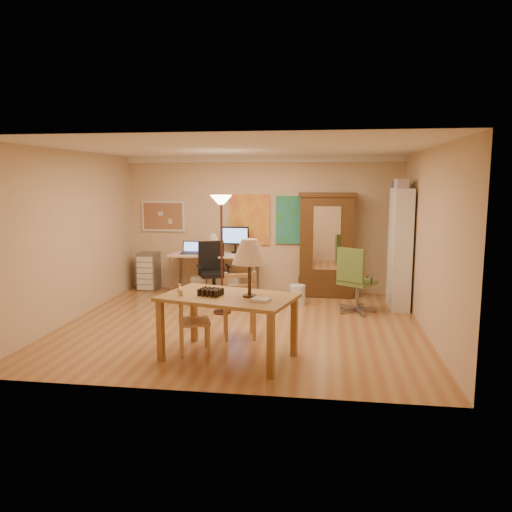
# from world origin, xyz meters

# --- Properties ---
(floor) EXTENTS (5.50, 5.50, 0.00)m
(floor) POSITION_xyz_m (0.00, 0.00, 0.00)
(floor) COLOR #955C35
(floor) RESTS_ON ground
(crown_molding) EXTENTS (5.50, 0.08, 0.12)m
(crown_molding) POSITION_xyz_m (0.00, 2.46, 2.64)
(crown_molding) COLOR white
(crown_molding) RESTS_ON floor
(corkboard) EXTENTS (0.90, 0.04, 0.62)m
(corkboard) POSITION_xyz_m (-2.05, 2.47, 1.50)
(corkboard) COLOR #9C6949
(corkboard) RESTS_ON floor
(art_panel_left) EXTENTS (0.80, 0.04, 1.00)m
(art_panel_left) POSITION_xyz_m (-0.25, 2.47, 1.45)
(art_panel_left) COLOR yellow
(art_panel_left) RESTS_ON floor
(art_panel_right) EXTENTS (0.75, 0.04, 0.95)m
(art_panel_right) POSITION_xyz_m (0.65, 2.47, 1.45)
(art_panel_right) COLOR teal
(art_panel_right) RESTS_ON floor
(dining_table) EXTENTS (1.81, 1.36, 1.52)m
(dining_table) POSITION_xyz_m (0.18, -1.46, 0.96)
(dining_table) COLOR brown
(dining_table) RESTS_ON floor
(ladder_chair_back) EXTENTS (0.55, 0.54, 0.98)m
(ladder_chair_back) POSITION_xyz_m (0.07, -0.61, 0.46)
(ladder_chair_back) COLOR #A87C4D
(ladder_chair_back) RESTS_ON floor
(ladder_chair_left) EXTENTS (0.50, 0.51, 0.88)m
(ladder_chair_left) POSITION_xyz_m (-0.43, -1.33, 0.41)
(ladder_chair_left) COLOR #A87C4D
(ladder_chair_left) RESTS_ON floor
(torchiere_lamp) EXTENTS (0.36, 0.36, 1.99)m
(torchiere_lamp) POSITION_xyz_m (-0.45, 0.65, 1.59)
(torchiere_lamp) COLOR #45241B
(torchiere_lamp) RESTS_ON floor
(computer_desk) EXTENTS (1.74, 0.76, 1.32)m
(computer_desk) POSITION_xyz_m (-0.87, 2.16, 0.48)
(computer_desk) COLOR #CEB197
(computer_desk) RESTS_ON floor
(office_chair_black) EXTENTS (0.68, 0.68, 1.10)m
(office_chair_black) POSITION_xyz_m (-0.80, 1.53, 0.29)
(office_chair_black) COLOR black
(office_chair_black) RESTS_ON floor
(office_chair_green) EXTENTS (0.71, 0.71, 1.12)m
(office_chair_green) POSITION_xyz_m (1.79, 1.03, 0.30)
(office_chair_green) COLOR slate
(office_chair_green) RESTS_ON floor
(drawer_cart) EXTENTS (0.38, 0.46, 0.76)m
(drawer_cart) POSITION_xyz_m (-2.33, 2.28, 0.38)
(drawer_cart) COLOR slate
(drawer_cart) RESTS_ON floor
(armoire) EXTENTS (1.09, 0.52, 2.00)m
(armoire) POSITION_xyz_m (1.28, 2.24, 0.87)
(armoire) COLOR #3D2710
(armoire) RESTS_ON floor
(bookshelf) EXTENTS (0.31, 0.84, 2.09)m
(bookshelf) POSITION_xyz_m (2.55, 1.50, 1.04)
(bookshelf) COLOR white
(bookshelf) RESTS_ON floor
(wastebin) EXTENTS (0.29, 0.29, 0.36)m
(wastebin) POSITION_xyz_m (0.78, 1.43, 0.18)
(wastebin) COLOR silver
(wastebin) RESTS_ON floor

